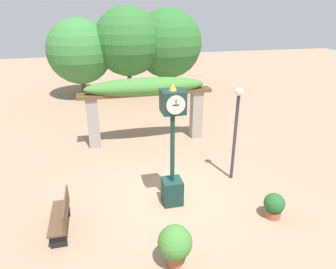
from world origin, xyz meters
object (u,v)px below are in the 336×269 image
at_px(pedestal_clock, 172,150).
at_px(potted_plant_near_right, 175,244).
at_px(park_bench, 62,216).
at_px(potted_plant_near_left, 274,205).
at_px(lamp_post, 236,122).

height_order(pedestal_clock, potted_plant_near_right, pedestal_clock).
bearing_deg(pedestal_clock, park_bench, -170.34).
bearing_deg(potted_plant_near_right, park_bench, 145.02).
xyz_separation_m(pedestal_clock, potted_plant_near_left, (2.45, -1.26, -1.31)).
relative_size(pedestal_clock, park_bench, 2.47).
bearing_deg(pedestal_clock, potted_plant_near_right, -103.02).
height_order(potted_plant_near_right, park_bench, potted_plant_near_right).
height_order(potted_plant_near_left, lamp_post, lamp_post).
relative_size(potted_plant_near_left, potted_plant_near_right, 0.72).
relative_size(park_bench, lamp_post, 0.46).
distance_m(pedestal_clock, park_bench, 3.24).
bearing_deg(lamp_post, park_bench, -165.38).
bearing_deg(potted_plant_near_left, park_bench, 171.96).
height_order(potted_plant_near_right, lamp_post, lamp_post).
relative_size(pedestal_clock, potted_plant_near_right, 3.57).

